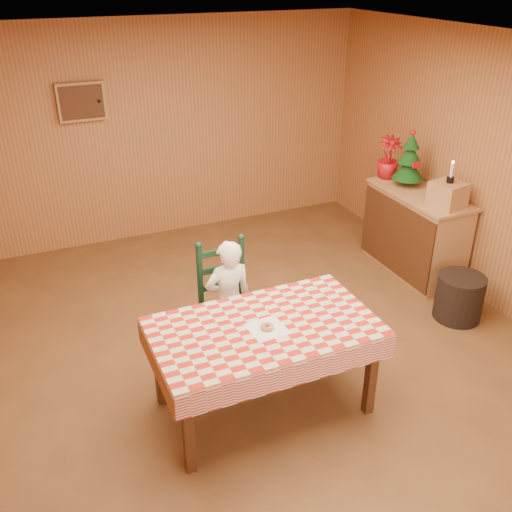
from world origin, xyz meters
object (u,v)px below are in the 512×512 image
Objects in this scene: crate at (448,194)px; christmas_tree at (409,161)px; ladder_chair at (226,303)px; seated_child at (229,301)px; dining_table at (264,335)px; shelf_unit at (414,232)px; storage_bin at (459,297)px.

christmas_tree is (-0.00, 0.65, 0.16)m from crate.
seated_child is (0.00, -0.06, 0.06)m from ladder_chair.
shelf_unit is at bearing 29.42° from dining_table.
dining_table is 2.99m from christmas_tree.
dining_table is 2.67× the size of christmas_tree.
crate is at bearing 21.75° from dining_table.
crate is (2.45, 0.25, 0.49)m from seated_child.
shelf_unit is (2.44, 0.59, -0.04)m from ladder_chair.
christmas_tree reaches higher than ladder_chair.
christmas_tree reaches higher than shelf_unit.
seated_child is 2.48× the size of storage_bin.
christmas_tree reaches higher than crate.
storage_bin is (2.26, -0.33, -0.34)m from seated_child.
christmas_tree is (0.01, 0.25, 0.74)m from shelf_unit.
ladder_chair is 0.08m from seated_child.
ladder_chair is at bearing -90.00° from seated_child.
ladder_chair is at bearing -161.06° from christmas_tree.
christmas_tree is (2.45, 0.84, 0.71)m from ladder_chair.
storage_bin is at bearing 171.60° from seated_child.
shelf_unit is 4.13× the size of crate.
dining_table is at bearing -158.25° from crate.
storage_bin is at bearing -9.80° from ladder_chair.
crate is 0.66× the size of storage_bin.
crate is at bearing 4.48° from ladder_chair.
seated_child reaches higher than dining_table.
ladder_chair reaches higher than dining_table.
seated_child is at bearing 90.00° from dining_table.
dining_table is 3.65× the size of storage_bin.
dining_table is 0.74m from seated_child.
dining_table is 2.67m from crate.
shelf_unit is 2.00× the size of christmas_tree.
seated_child is at bearing -174.20° from crate.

